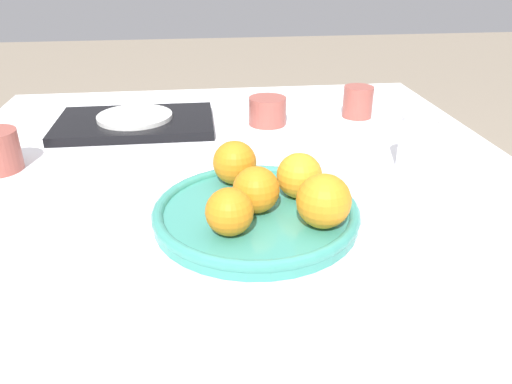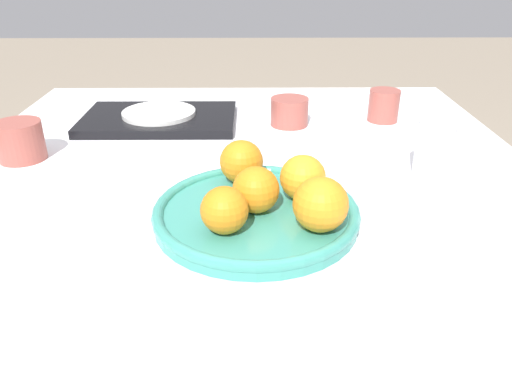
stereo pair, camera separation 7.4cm
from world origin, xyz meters
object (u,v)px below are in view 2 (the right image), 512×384
(orange_0, at_px, (321,204))
(orange_1, at_px, (303,178))
(cup_1, at_px, (384,106))
(fruit_platter, at_px, (256,213))
(cup_2, at_px, (289,112))
(cup_0, at_px, (20,141))
(orange_4, at_px, (256,190))
(serving_tray, at_px, (159,119))
(orange_3, at_px, (241,162))
(side_plate, at_px, (159,113))
(water_glass, at_px, (434,149))
(orange_2, at_px, (224,210))

(orange_0, relative_size, orange_1, 1.08)
(cup_1, bearing_deg, fruit_platter, -122.54)
(cup_2, bearing_deg, cup_0, -159.49)
(orange_4, relative_size, cup_0, 0.79)
(serving_tray, xyz_separation_m, cup_2, (0.30, -0.02, 0.02))
(orange_3, relative_size, serving_tray, 0.21)
(orange_4, bearing_deg, serving_tray, 115.48)
(orange_4, bearing_deg, side_plate, 115.48)
(orange_3, relative_size, cup_0, 0.81)
(orange_4, distance_m, side_plate, 0.52)
(water_glass, height_order, cup_0, water_glass)
(orange_0, distance_m, orange_3, 0.19)
(orange_1, relative_size, orange_2, 1.07)
(orange_1, xyz_separation_m, water_glass, (0.25, 0.13, -0.00))
(orange_3, distance_m, cup_1, 0.50)
(water_glass, relative_size, serving_tray, 0.29)
(orange_1, distance_m, orange_3, 0.12)
(orange_0, distance_m, orange_4, 0.10)
(side_plate, bearing_deg, orange_3, -61.43)
(orange_4, distance_m, cup_2, 0.46)
(orange_0, relative_size, cup_2, 0.90)
(orange_1, relative_size, cup_0, 0.80)
(fruit_platter, bearing_deg, orange_0, -32.37)
(water_glass, distance_m, cup_1, 0.32)
(side_plate, bearing_deg, fruit_platter, -64.41)
(orange_4, relative_size, cup_1, 0.95)
(cup_2, bearing_deg, orange_4, -100.21)
(serving_tray, height_order, cup_0, cup_0)
(orange_2, bearing_deg, cup_0, 142.87)
(water_glass, distance_m, serving_tray, 0.62)
(orange_3, distance_m, side_plate, 0.42)
(orange_2, height_order, cup_2, orange_2)
(fruit_platter, xyz_separation_m, orange_3, (-0.02, 0.10, 0.04))
(orange_0, xyz_separation_m, side_plate, (-0.31, 0.52, -0.03))
(orange_2, height_order, orange_3, orange_3)
(cup_2, bearing_deg, orange_0, -89.19)
(fruit_platter, bearing_deg, serving_tray, 115.59)
(fruit_platter, height_order, orange_0, orange_0)
(orange_3, xyz_separation_m, cup_0, (-0.43, 0.15, -0.02))
(fruit_platter, bearing_deg, orange_3, 103.56)
(orange_3, distance_m, serving_tray, 0.42)
(orange_2, bearing_deg, orange_1, 40.43)
(orange_0, xyz_separation_m, orange_4, (-0.09, 0.05, -0.00))
(orange_4, bearing_deg, fruit_platter, 84.87)
(cup_0, bearing_deg, orange_1, -21.87)
(orange_2, xyz_separation_m, cup_2, (0.13, 0.51, -0.02))
(orange_3, xyz_separation_m, serving_tray, (-0.20, 0.36, -0.05))
(orange_1, height_order, cup_1, orange_1)
(cup_0, relative_size, cup_1, 1.20)
(orange_1, height_order, orange_3, same)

